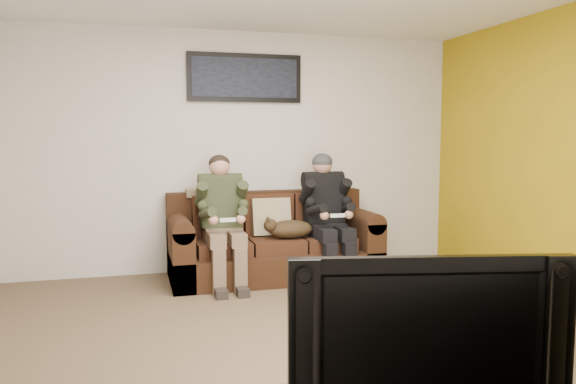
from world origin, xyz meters
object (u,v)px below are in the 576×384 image
object	(u,v)px
person_left	(223,212)
framed_poster	(245,78)
cat	(289,229)
person_right	(327,208)
sofa	(272,245)
television	(423,328)

from	to	relation	value
person_left	framed_poster	world-z (taller)	framed_poster
cat	person_right	bearing A→B (deg)	4.38
framed_poster	person_left	bearing A→B (deg)	-121.62
person_right	framed_poster	bearing A→B (deg)	142.87
sofa	person_right	bearing A→B (deg)	-17.96
sofa	cat	world-z (taller)	sofa
television	sofa	bearing A→B (deg)	96.68
sofa	television	bearing A→B (deg)	-95.11
person_right	cat	bearing A→B (deg)	-175.62
framed_poster	television	world-z (taller)	framed_poster
sofa	framed_poster	bearing A→B (deg)	117.17
framed_poster	television	xyz separation A→B (m)	(-0.14, -4.17, -1.37)
television	person_left	bearing A→B (deg)	105.17
sofa	person_right	xyz separation A→B (m)	(0.55, -0.18, 0.39)
person_left	framed_poster	xyz separation A→B (m)	(0.35, 0.57, 1.38)
cat	framed_poster	world-z (taller)	framed_poster
person_left	person_right	distance (m)	1.10
cat	television	xyz separation A→B (m)	(-0.46, -3.57, 0.20)
person_right	television	world-z (taller)	person_right
person_right	framed_poster	distance (m)	1.67
person_right	sofa	bearing A→B (deg)	162.04
sofa	cat	size ratio (longest dim) A/B	3.25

